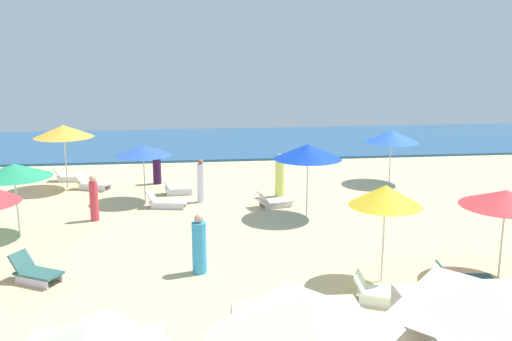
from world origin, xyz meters
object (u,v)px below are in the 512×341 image
Objects in this scene: umbrella_5 at (506,198)px; beachgoer_4 at (201,182)px; lounge_chair_3_0 at (92,183)px; lounge_chair_7_0 at (177,188)px; beachgoer_5 at (199,246)px; beachgoer_1 at (157,167)px; beachgoer_3 at (280,177)px; umbrella_0 at (385,196)px; umbrella_2 at (391,136)px; lounge_chair_4_0 at (273,201)px; umbrella_3 at (64,131)px; beachgoer_0 at (94,199)px; umbrella_4 at (308,152)px; lounge_chair_7_1 at (166,202)px; lounge_chair_0_0 at (382,293)px; lounge_chair_6_1 at (35,272)px; lounge_chair_5_0 at (464,279)px; umbrella_7 at (143,150)px; beach_ball_0 at (393,211)px; lounge_chair_3_1 at (68,176)px; umbrella_1 at (14,171)px.

beachgoer_4 is at bearing 132.59° from umbrella_5.
lounge_chair_3_0 is 3.70m from lounge_chair_7_0.
beachgoer_5 reaches higher than lounge_chair_7_0.
beachgoer_3 is (4.95, -2.71, 0.09)m from beachgoer_1.
umbrella_0 is 13.96m from lounge_chair_3_0.
umbrella_2 reaches higher than lounge_chair_4_0.
umbrella_2 reaches higher than beachgoer_4.
umbrella_2 is 5.54m from beachgoer_3.
beachgoer_4 is (-3.13, -0.46, -0.01)m from beachgoer_3.
lounge_chair_3_0 is at bearing 138.36° from umbrella_5.
umbrella_3 reaches higher than umbrella_5.
umbrella_4 is at bearing -31.01° from beachgoer_0.
umbrella_5 is 1.51× the size of lounge_chair_7_1.
lounge_chair_0_0 is at bearing -90.34° from beachgoer_5.
lounge_chair_7_1 is at bearing 3.94° from lounge_chair_6_1.
lounge_chair_5_0 reaches higher than lounge_chair_7_0.
umbrella_0 is 12.98m from beachgoer_1.
lounge_chair_0_0 is 0.98× the size of lounge_chair_3_0.
umbrella_4 is at bearing -24.39° from umbrella_7.
umbrella_5 is (3.55, 1.14, 1.88)m from lounge_chair_0_0.
beach_ball_0 is at bearing -108.10° from umbrella_2.
umbrella_2 reaches higher than beach_ball_0.
lounge_chair_3_1 is at bearing 43.34° from lounge_chair_4_0.
umbrella_2 is at bearing 69.42° from umbrella_0.
umbrella_4 is 7.89m from beachgoer_1.
lounge_chair_6_1 is 1.15× the size of lounge_chair_7_0.
beachgoer_1 is at bearing 41.30° from beachgoer_0.
umbrella_5 is 1.08× the size of umbrella_7.
beachgoer_5 is at bearing -135.05° from lounge_chair_3_0.
umbrella_3 reaches higher than lounge_chair_7_1.
umbrella_0 is 5.89m from umbrella_4.
lounge_chair_5_0 is at bearing -77.20° from beachgoer_5.
lounge_chair_4_0 is 0.87× the size of beachgoer_4.
umbrella_4 is 6.40m from umbrella_7.
lounge_chair_6_1 reaches higher than lounge_chair_3_0.
beachgoer_5 is (-4.64, 1.11, -1.53)m from umbrella_0.
beachgoer_1 is (-4.45, 4.18, 0.48)m from lounge_chair_4_0.
umbrella_1 is 8.98m from lounge_chair_4_0.
beachgoer_0 is (-1.56, -2.29, -1.23)m from umbrella_7.
umbrella_3 is at bearing -166.62° from lounge_chair_3_1.
beachgoer_4 is at bearing -26.07° from umbrella_3.
beachgoer_5 is at bearing 166.48° from umbrella_0.
umbrella_4 is (9.53, 0.96, 0.21)m from umbrella_1.
lounge_chair_3_0 is 0.96× the size of beachgoer_5.
beach_ball_0 is (12.64, 0.81, -1.99)m from umbrella_1.
beachgoer_3 reaches higher than lounge_chair_7_0.
lounge_chair_3_0 is 0.71× the size of umbrella_7.
beachgoer_5 reaches higher than lounge_chair_7_1.
umbrella_5 is at bearing -39.86° from umbrella_3.
umbrella_3 reaches higher than umbrella_1.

